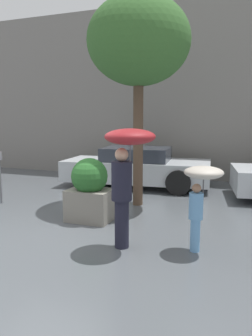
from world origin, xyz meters
The scene contains 7 objects.
ground_plane centered at (0.00, 0.00, 0.00)m, with size 40.00×40.00×0.00m, color #51565B.
building_facade centered at (0.00, 6.50, 3.00)m, with size 18.00×0.30×6.00m.
planter_box centered at (0.47, 0.96, 0.65)m, with size 0.91×0.75×1.32m.
person_adult centered at (1.69, -0.18, 1.43)m, with size 0.80×0.80×1.97m.
person_child centered at (2.83, 0.10, 1.06)m, with size 0.61×0.61×1.39m.
parked_car_near centered at (0.28, 4.65, 0.59)m, with size 4.64×2.39×1.22m.
street_tree centered at (1.01, 2.51, 3.85)m, with size 2.40×2.40×4.91m.
Camera 1 is at (3.45, -5.02, 2.12)m, focal length 35.00 mm.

